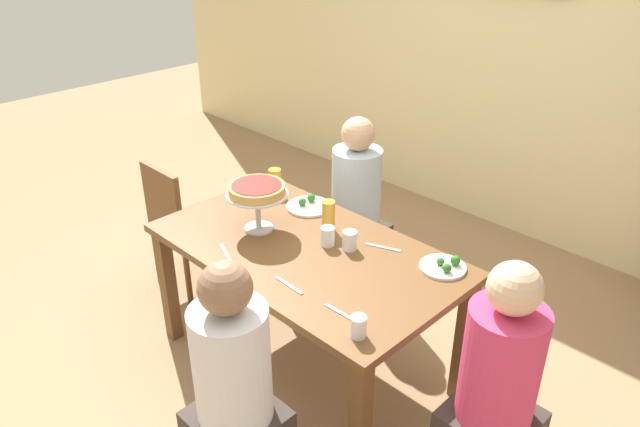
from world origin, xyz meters
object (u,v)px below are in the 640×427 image
object	(u,v)px
cutlery_fork_far	(289,285)
water_glass_clear_spare	(328,236)
beer_glass_amber_short	(328,216)
cutlery_fork_near	(341,313)
diner_far_left	(355,219)
cutlery_knife_near	(226,253)
dining_table	(306,264)
chair_head_west	(181,221)
water_glass_clear_far	(358,327)
beer_glass_amber_tall	(275,181)
water_glass_clear_near	(350,240)
cutlery_knife_far	(383,247)
diner_near_right	(235,405)
diner_head_east	(493,405)
deep_dish_pizza_stand	(257,193)
salad_plate_near_diner	(444,266)
salad_plate_far_diner	(309,205)

from	to	relation	value
cutlery_fork_far	water_glass_clear_spare	bearing A→B (deg)	111.12
beer_glass_amber_short	cutlery_fork_near	distance (m)	0.70
diner_far_left	cutlery_knife_near	size ratio (longest dim) A/B	6.39
dining_table	chair_head_west	xyz separation A→B (m)	(-1.08, -0.03, -0.16)
diner_far_left	water_glass_clear_far	bearing A→B (deg)	42.07
beer_glass_amber_tall	water_glass_clear_far	world-z (taller)	beer_glass_amber_tall
dining_table	water_glass_clear_near	size ratio (longest dim) A/B	15.93
cutlery_knife_far	cutlery_knife_near	bearing A→B (deg)	27.24
water_glass_clear_near	water_glass_clear_spare	distance (m)	0.11
cutlery_fork_near	cutlery_fork_far	world-z (taller)	same
cutlery_fork_near	diner_near_right	bearing A→B (deg)	-104.58
diner_head_east	cutlery_fork_near	world-z (taller)	diner_head_east
deep_dish_pizza_stand	water_glass_clear_spare	world-z (taller)	deep_dish_pizza_stand
water_glass_clear_spare	beer_glass_amber_tall	bearing A→B (deg)	161.38
cutlery_fork_near	chair_head_west	bearing A→B (deg)	170.24
diner_near_right	salad_plate_near_diner	world-z (taller)	diner_near_right
beer_glass_amber_short	cutlery_fork_far	bearing A→B (deg)	-65.03
deep_dish_pizza_stand	diner_head_east	bearing A→B (deg)	0.58
deep_dish_pizza_stand	beer_glass_amber_tall	bearing A→B (deg)	127.52
diner_head_east	beer_glass_amber_tall	xyz separation A→B (m)	(-1.67, 0.34, 0.32)
salad_plate_near_diner	water_glass_clear_far	xyz separation A→B (m)	(0.04, -0.64, 0.03)
salad_plate_far_diner	beer_glass_amber_short	distance (m)	0.29
beer_glass_amber_tall	cutlery_knife_far	bearing A→B (deg)	-2.80
diner_head_east	water_glass_clear_spare	xyz separation A→B (m)	(-1.04, 0.12, 0.30)
chair_head_west	beer_glass_amber_short	bearing A→B (deg)	12.58
salad_plate_far_diner	water_glass_clear_spare	size ratio (longest dim) A/B	2.58
diner_near_right	deep_dish_pizza_stand	xyz separation A→B (m)	(-0.68, 0.70, 0.46)
diner_far_left	cutlery_fork_near	world-z (taller)	diner_far_left
beer_glass_amber_tall	water_glass_clear_near	world-z (taller)	beer_glass_amber_tall
water_glass_clear_near	diner_far_left	bearing A→B (deg)	129.26
salad_plate_near_diner	cutlery_fork_far	distance (m)	0.73
dining_table	diner_head_east	xyz separation A→B (m)	(1.09, -0.03, -0.15)
beer_glass_amber_short	water_glass_clear_spare	distance (m)	0.15
dining_table	cutlery_knife_far	xyz separation A→B (m)	(0.27, 0.26, 0.10)
cutlery_knife_near	dining_table	bearing A→B (deg)	75.98
beer_glass_amber_tall	chair_head_west	bearing A→B (deg)	-146.03
water_glass_clear_near	deep_dish_pizza_stand	bearing A→B (deg)	-158.47
chair_head_west	water_glass_clear_near	bearing A→B (deg)	8.03
water_glass_clear_near	water_glass_clear_far	distance (m)	0.66
diner_far_left	salad_plate_near_diner	bearing A→B (deg)	65.49
cutlery_knife_near	beer_glass_amber_short	bearing A→B (deg)	91.61
dining_table	cutlery_knife_far	world-z (taller)	cutlery_knife_far
water_glass_clear_near	water_glass_clear_spare	bearing A→B (deg)	-155.73
diner_far_left	deep_dish_pizza_stand	xyz separation A→B (m)	(0.02, -0.78, 0.46)
beer_glass_amber_tall	water_glass_clear_far	size ratio (longest dim) A/B	1.56
diner_head_east	salad_plate_far_diner	bearing A→B (deg)	-13.66
salad_plate_far_diner	cutlery_fork_far	xyz separation A→B (m)	(0.48, -0.59, -0.01)
salad_plate_far_diner	cutlery_knife_near	world-z (taller)	salad_plate_far_diner
beer_glass_amber_short	water_glass_clear_near	bearing A→B (deg)	-15.95
diner_near_right	water_glass_clear_near	xyz separation A→B (m)	(-0.21, 0.89, 0.30)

